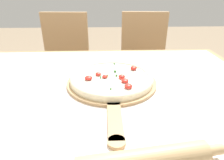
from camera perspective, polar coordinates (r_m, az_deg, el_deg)
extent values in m
cube|color=#A87F51|center=(0.82, -3.26, -3.55)|extent=(1.41, 1.05, 0.03)
cylinder|color=#A87F51|center=(1.56, -27.48, -6.71)|extent=(0.06, 0.06, 0.69)
cylinder|color=#A87F51|center=(1.55, 22.46, -5.99)|extent=(0.06, 0.06, 0.69)
cube|color=silver|center=(0.81, -3.29, -2.47)|extent=(1.33, 0.97, 0.00)
cylinder|color=tan|center=(0.85, -0.08, -0.58)|extent=(0.38, 0.38, 0.01)
cube|color=tan|center=(0.63, 0.81, -11.26)|extent=(0.05, 0.20, 0.01)
cylinder|color=tan|center=(0.55, 1.35, -17.42)|extent=(0.05, 0.05, 0.01)
cylinder|color=beige|center=(0.84, -0.08, 0.28)|extent=(0.35, 0.35, 0.02)
torus|color=beige|center=(0.84, -0.08, 0.77)|extent=(0.35, 0.35, 0.02)
cylinder|color=white|center=(0.84, -0.08, 0.86)|extent=(0.31, 0.31, 0.00)
ellipsoid|color=red|center=(0.91, 6.20, 3.42)|extent=(0.03, 0.03, 0.02)
ellipsoid|color=red|center=(0.83, -2.05, 1.04)|extent=(0.02, 0.02, 0.01)
ellipsoid|color=red|center=(0.85, -3.97, 1.74)|extent=(0.03, 0.03, 0.01)
ellipsoid|color=red|center=(0.82, 2.80, 0.99)|extent=(0.03, 0.03, 0.02)
ellipsoid|color=red|center=(0.75, 4.69, -1.74)|extent=(0.03, 0.03, 0.02)
ellipsoid|color=red|center=(0.79, 3.72, -0.19)|extent=(0.03, 0.03, 0.01)
ellipsoid|color=red|center=(0.81, -6.73, 0.63)|extent=(0.03, 0.03, 0.02)
cube|color=#387533|center=(0.83, -1.37, 1.16)|extent=(0.01, 0.01, 0.01)
cube|color=#387533|center=(0.84, 1.29, 1.32)|extent=(0.01, 0.01, 0.01)
cube|color=#387533|center=(0.97, 0.66, 4.65)|extent=(0.01, 0.00, 0.01)
cube|color=#387533|center=(0.74, -0.35, -2.53)|extent=(0.01, 0.00, 0.01)
cube|color=#387533|center=(0.88, 0.90, 2.47)|extent=(0.01, 0.01, 0.01)
cube|color=#387533|center=(0.82, -3.26, 0.80)|extent=(0.01, 0.01, 0.01)
cylinder|color=tan|center=(0.49, 9.01, -21.72)|extent=(0.31, 0.10, 0.06)
cylinder|color=tan|center=(0.56, 27.04, -17.38)|extent=(0.05, 0.03, 0.03)
cube|color=tan|center=(1.67, -13.74, 2.01)|extent=(0.43, 0.43, 0.02)
cube|color=tan|center=(1.77, -13.05, 11.29)|extent=(0.38, 0.06, 0.44)
cylinder|color=tan|center=(1.70, -19.51, -7.40)|extent=(0.04, 0.04, 0.44)
cylinder|color=tan|center=(1.61, -8.74, -7.96)|extent=(0.04, 0.04, 0.44)
cylinder|color=tan|center=(1.96, -16.40, -2.32)|extent=(0.04, 0.04, 0.44)
cylinder|color=tan|center=(1.88, -7.09, -2.55)|extent=(0.04, 0.04, 0.44)
cube|color=tan|center=(1.67, 9.02, 2.39)|extent=(0.44, 0.44, 0.02)
cube|color=tan|center=(1.77, 9.02, 11.64)|extent=(0.38, 0.07, 0.44)
cylinder|color=tan|center=(1.63, 3.30, -7.28)|extent=(0.04, 0.04, 0.44)
cylinder|color=tan|center=(1.66, 14.48, -7.39)|extent=(0.04, 0.04, 0.44)
cylinder|color=tan|center=(1.90, 3.32, -2.02)|extent=(0.04, 0.04, 0.44)
cylinder|color=tan|center=(1.93, 12.85, -2.21)|extent=(0.04, 0.04, 0.44)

